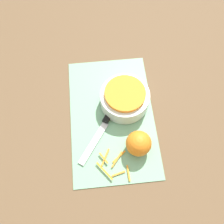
# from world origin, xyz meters

# --- Properties ---
(ground_plane) EXTENTS (4.00, 4.00, 0.00)m
(ground_plane) POSITION_xyz_m (0.00, 0.00, 0.00)
(ground_plane) COLOR brown
(cutting_board) EXTENTS (0.48, 0.29, 0.01)m
(cutting_board) POSITION_xyz_m (0.00, 0.00, 0.00)
(cutting_board) COLOR #75AD84
(cutting_board) RESTS_ON ground_plane
(bowl_speckled) EXTENTS (0.17, 0.17, 0.07)m
(bowl_speckled) POSITION_xyz_m (-0.05, 0.05, 0.04)
(bowl_speckled) COLOR silver
(bowl_speckled) RESTS_ON cutting_board
(knife) EXTENTS (0.23, 0.17, 0.02)m
(knife) POSITION_xyz_m (0.01, -0.02, 0.01)
(knife) COLOR black
(knife) RESTS_ON cutting_board
(orange_left) EXTENTS (0.08, 0.08, 0.08)m
(orange_left) POSITION_xyz_m (0.12, 0.07, 0.05)
(orange_left) COLOR orange
(orange_left) RESTS_ON cutting_board
(peel_pile) EXTENTS (0.11, 0.10, 0.01)m
(peel_pile) POSITION_xyz_m (0.17, -0.01, 0.01)
(peel_pile) COLOR orange
(peel_pile) RESTS_ON cutting_board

